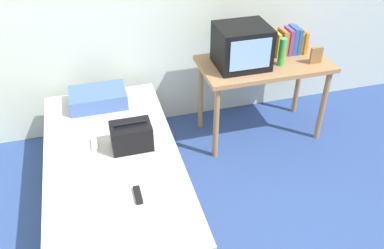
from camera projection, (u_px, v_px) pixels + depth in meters
bed at (116, 182)px, 3.14m from camera, size 1.00×2.00×0.50m
desk at (264, 72)px, 3.69m from camera, size 1.16×0.60×0.77m
tv at (242, 46)px, 3.48m from camera, size 0.44×0.39×0.36m
water_bottle at (282, 52)px, 3.52m from camera, size 0.06×0.06×0.25m
book_row at (289, 41)px, 3.72m from camera, size 0.30×0.17×0.25m
picture_frame at (316, 55)px, 3.57m from camera, size 0.11×0.02×0.15m
pillow at (98, 98)px, 3.52m from camera, size 0.48×0.32×0.14m
handbag at (131, 136)px, 3.03m from camera, size 0.30×0.20×0.22m
magazine at (100, 195)px, 2.67m from camera, size 0.21×0.29×0.01m
remote_dark at (138, 195)px, 2.66m from camera, size 0.04×0.16×0.02m
remote_silver at (94, 144)px, 3.10m from camera, size 0.04×0.14×0.02m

